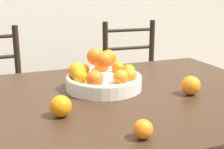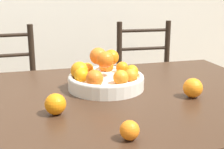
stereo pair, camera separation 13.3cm
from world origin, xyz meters
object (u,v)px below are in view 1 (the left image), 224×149
fruit_bowl (103,77)px  orange_loose_1 (61,106)px  chair_right (135,89)px  orange_loose_2 (143,129)px  orange_loose_0 (191,85)px

fruit_bowl → orange_loose_1: size_ratio=4.42×
fruit_bowl → chair_right: bearing=54.5°
fruit_bowl → orange_loose_1: fruit_bowl is taller
orange_loose_1 → chair_right: bearing=51.8°
orange_loose_2 → orange_loose_1: bearing=127.3°
orange_loose_0 → orange_loose_1: 0.58m
orange_loose_0 → orange_loose_1: orange_loose_0 is taller
orange_loose_1 → fruit_bowl: bearing=45.2°
orange_loose_0 → orange_loose_1: bearing=-176.4°
orange_loose_0 → orange_loose_2: 0.48m
fruit_bowl → orange_loose_1: (-0.25, -0.25, -0.02)m
orange_loose_1 → chair_right: 1.26m
orange_loose_2 → chair_right: 1.38m
orange_loose_1 → orange_loose_2: size_ratio=1.28×
orange_loose_1 → chair_right: size_ratio=0.08×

